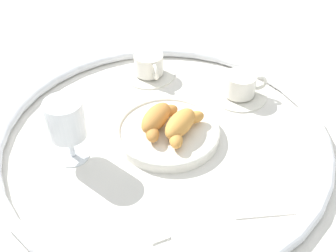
% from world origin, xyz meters
% --- Properties ---
extents(ground_plane, '(2.20, 2.20, 0.00)m').
position_xyz_m(ground_plane, '(0.00, 0.00, 0.00)').
color(ground_plane, silver).
extents(table_chrome_rim, '(0.72, 0.72, 0.02)m').
position_xyz_m(table_chrome_rim, '(0.00, 0.00, 0.01)').
color(table_chrome_rim, silver).
rests_on(table_chrome_rim, ground_plane).
extents(pastry_plate, '(0.23, 0.23, 0.02)m').
position_xyz_m(pastry_plate, '(-0.01, 0.01, 0.01)').
color(pastry_plate, silver).
rests_on(pastry_plate, ground_plane).
extents(croissant_large, '(0.13, 0.08, 0.04)m').
position_xyz_m(croissant_large, '(-0.01, -0.01, 0.04)').
color(croissant_large, '#BC7A38').
rests_on(croissant_large, pastry_plate).
extents(croissant_small, '(0.13, 0.09, 0.04)m').
position_xyz_m(croissant_small, '(-0.01, 0.04, 0.04)').
color(croissant_small, '#CC893D').
rests_on(croissant_small, pastry_plate).
extents(coffee_cup_near, '(0.14, 0.14, 0.06)m').
position_xyz_m(coffee_cup_near, '(-0.20, 0.14, 0.03)').
color(coffee_cup_near, silver).
rests_on(coffee_cup_near, ground_plane).
extents(coffee_cup_far, '(0.14, 0.14, 0.06)m').
position_xyz_m(coffee_cup_far, '(-0.23, -0.10, 0.03)').
color(coffee_cup_far, silver).
rests_on(coffee_cup_far, ground_plane).
extents(juice_glass_left, '(0.08, 0.08, 0.14)m').
position_xyz_m(juice_glass_left, '(0.10, -0.17, 0.10)').
color(juice_glass_left, white).
rests_on(juice_glass_left, ground_plane).
extents(sugar_packet, '(0.06, 0.06, 0.01)m').
position_xyz_m(sugar_packet, '(0.23, 0.05, 0.00)').
color(sugar_packet, white).
rests_on(sugar_packet, ground_plane).
extents(folded_napkin, '(0.14, 0.14, 0.01)m').
position_xyz_m(folded_napkin, '(0.11, 0.21, 0.00)').
color(folded_napkin, silver).
rests_on(folded_napkin, ground_plane).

